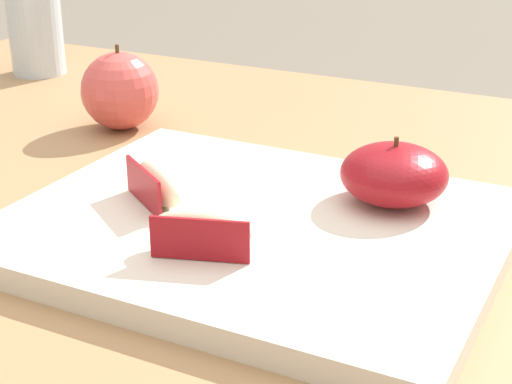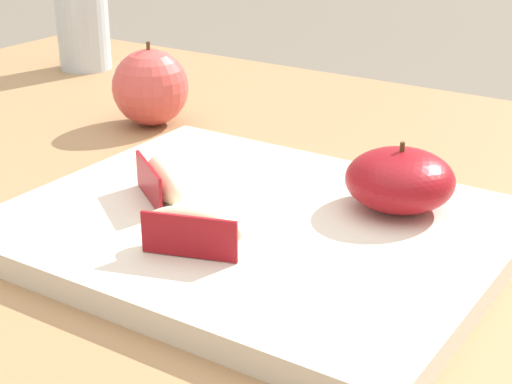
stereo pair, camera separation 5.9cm
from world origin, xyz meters
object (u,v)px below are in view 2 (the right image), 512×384
Objects in this scene: apple_wedge_front at (195,229)px; drinking_glass_water at (83,29)px; cutting_board at (256,229)px; apple_half_skin_up at (400,180)px; whole_apple_pink_lady at (150,87)px; apple_wedge_back at (163,180)px.

apple_wedge_front is 0.60m from drinking_glass_water.
apple_wedge_front is (-0.01, -0.07, 0.02)m from cutting_board.
cutting_board is at bearing 85.63° from apple_wedge_front.
apple_half_skin_up is 0.34m from whole_apple_pink_lady.
whole_apple_pink_lady reaches higher than apple_half_skin_up.
whole_apple_pink_lady is (-0.17, 0.18, 0.01)m from apple_wedge_back.
apple_wedge_front is at bearing -121.18° from apple_half_skin_up.
cutting_board is 0.11m from apple_half_skin_up.
drinking_glass_water is at bearing 141.02° from apple_wedge_front.
whole_apple_pink_lady reaches higher than apple_wedge_front.
whole_apple_pink_lady is (-0.24, 0.24, 0.01)m from apple_wedge_front.
apple_wedge_front is (0.07, -0.06, 0.00)m from apple_wedge_back.
cutting_board is 3.36× the size of drinking_glass_water.
whole_apple_pink_lady is at bearing 132.19° from apple_wedge_back.
apple_half_skin_up is 0.18m from apple_wedge_back.
apple_half_skin_up is at bearing 27.35° from apple_wedge_back.
drinking_glass_water is at bearing 148.81° from whole_apple_pink_lady.
apple_half_skin_up is 1.17× the size of apple_wedge_back.
whole_apple_pink_lady is (-0.24, 0.17, 0.03)m from cutting_board.
apple_wedge_back reaches higher than cutting_board.
cutting_board is 0.08m from apple_wedge_back.
apple_half_skin_up is 0.93× the size of whole_apple_pink_lady.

